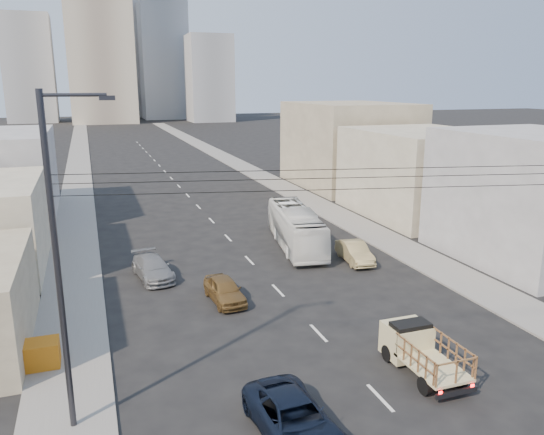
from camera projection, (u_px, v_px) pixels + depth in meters
ground at (408, 428)px, 19.26m from camera, size 420.00×420.00×0.00m
sidewalk_left at (78, 167)px, 79.62m from camera, size 3.50×180.00×0.12m
sidewalk_right at (230, 160)px, 87.11m from camera, size 3.50×180.00×0.12m
lane_dashes at (175, 182)px, 67.81m from camera, size 0.15×104.00×0.01m
flatbed_pickup at (421, 348)px, 22.81m from camera, size 1.95×4.41×1.90m
navy_pickup at (294, 419)px, 18.59m from camera, size 2.64×5.25×1.43m
city_bus at (296, 227)px, 40.46m from camera, size 4.32×11.16×3.03m
sedan_brown at (225, 290)px, 30.33m from camera, size 1.92×4.19×1.39m
sedan_tan at (355, 252)px, 37.14m from camera, size 1.97×4.42×1.41m
sedan_grey at (153, 268)px, 34.01m from camera, size 2.59×4.99×1.38m
streetlamp_left at (60, 259)px, 17.73m from camera, size 2.36×0.25×12.00m
overhead_wires at (400, 178)px, 18.45m from camera, size 23.01×5.02×0.72m
crate_stack at (38, 354)px, 23.10m from camera, size 1.80×1.20×1.14m
bldg_right_near at (533, 197)px, 37.05m from camera, size 10.00×12.00×9.00m
bldg_right_mid at (422, 173)px, 50.15m from camera, size 11.00×14.00×8.00m
bldg_right_far at (349, 144)px, 64.72m from camera, size 12.00×16.00×10.00m
high_rise_tower at (98, 26)px, 166.38m from camera, size 20.00×20.00×60.00m
midrise_ne at (164, 62)px, 189.57m from camera, size 16.00×16.00×40.00m
midrise_nw at (29, 69)px, 171.70m from camera, size 15.00×15.00×34.00m
midrise_back at (126, 57)px, 199.00m from camera, size 18.00×18.00×44.00m
midrise_east at (209, 79)px, 176.54m from camera, size 14.00×14.00×28.00m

